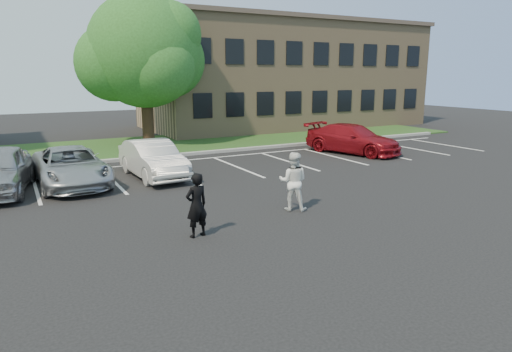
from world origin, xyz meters
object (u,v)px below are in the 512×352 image
Objects in this scene: man_black_suit at (197,205)px; car_silver_minivan at (71,167)px; car_red_compact at (353,139)px; office_building at (284,74)px; man_white_shirt at (293,181)px; tree at (145,54)px; car_white_sedan at (153,159)px.

car_silver_minivan is (-2.15, 7.64, -0.13)m from man_black_suit.
car_red_compact is (12.16, 8.22, -0.09)m from man_black_suit.
office_building is 24.66m from man_white_shirt.
man_white_shirt is 11.36m from car_red_compact.
tree is at bearing -51.71° from man_white_shirt.
office_building is 4.29× the size of car_silver_minivan.
tree is at bearing 56.67° from car_silver_minivan.
office_building is 12.19× the size of man_white_shirt.
tree is 1.66× the size of car_red_compact.
car_white_sedan is at bearing -108.99° from man_black_suit.
office_building is 14.52m from car_red_compact.
man_black_suit is at bearing -75.97° from car_silver_minivan.
tree reaches higher than office_building.
car_white_sedan reaches higher than car_silver_minivan.
man_black_suit is at bearing 51.29° from man_white_shirt.
car_red_compact is (-4.01, -13.54, -3.39)m from office_building.
man_black_suit reaches higher than car_white_sedan.
man_white_shirt is 0.35× the size of car_silver_minivan.
tree is at bearing -112.97° from man_black_suit.
car_red_compact is at bearing 0.61° from car_white_sedan.
car_red_compact reaches higher than car_silver_minivan.
man_white_shirt is 0.40× the size of car_white_sedan.
tree is 11.56m from car_silver_minivan.
tree is at bearing -158.19° from office_building.
man_white_shirt reaches higher than car_silver_minivan.
man_black_suit is 14.68m from car_red_compact.
man_black_suit is 7.58m from car_white_sedan.
tree is 16.42m from man_white_shirt.
car_red_compact is at bearing -157.33° from man_black_suit.
car_silver_minivan is (-5.56, -9.01, -4.62)m from tree.
man_white_shirt is (-12.65, -20.92, -3.24)m from office_building.
car_silver_minivan is at bearing -85.69° from man_black_suit.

